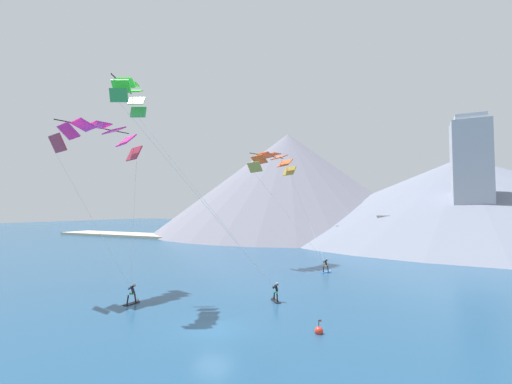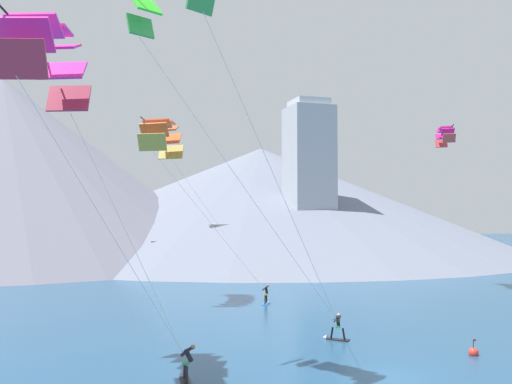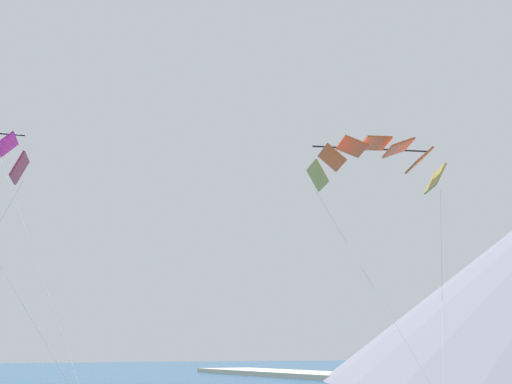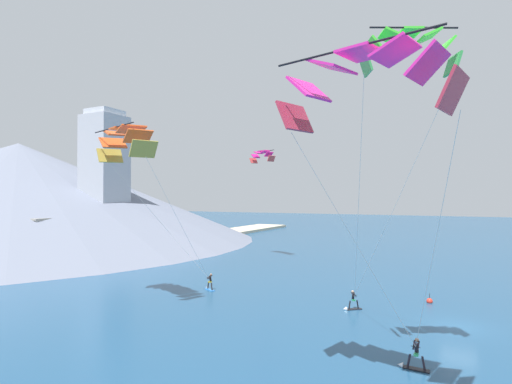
{
  "view_description": "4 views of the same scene",
  "coord_description": "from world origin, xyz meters",
  "px_view_note": "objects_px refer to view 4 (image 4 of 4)",
  "views": [
    {
      "loc": [
        12.7,
        -19.81,
        8.1
      ],
      "look_at": [
        -2.73,
        12.32,
        9.86
      ],
      "focal_mm": 24.0,
      "sensor_mm": 36.0,
      "label": 1
    },
    {
      "loc": [
        -14.81,
        -24.44,
        7.66
      ],
      "look_at": [
        -2.16,
        14.72,
        9.53
      ],
      "focal_mm": 40.0,
      "sensor_mm": 36.0,
      "label": 2
    },
    {
      "loc": [
        26.77,
        1.02,
        3.75
      ],
      "look_at": [
        -1.95,
        16.18,
        10.97
      ],
      "focal_mm": 50.0,
      "sensor_mm": 36.0,
      "label": 3
    },
    {
      "loc": [
        -34.41,
        0.13,
        9.93
      ],
      "look_at": [
        2.71,
        18.73,
        10.49
      ],
      "focal_mm": 28.0,
      "sensor_mm": 36.0,
      "label": 4
    }
  ],
  "objects_px": {
    "parafoil_kite_near_lead": "(409,50)",
    "race_marker_buoy": "(430,301)",
    "parafoil_kite_distant_high_outer": "(262,155)",
    "parafoil_kite_mid_center": "(125,140)",
    "kitesurfer_near_lead": "(351,304)",
    "kitesurfer_near_trail": "(413,359)",
    "kitesurfer_mid_center": "(209,284)",
    "parafoil_kite_near_trail": "(362,78)"
  },
  "relations": [
    {
      "from": "kitesurfer_near_lead",
      "to": "parafoil_kite_distant_high_outer",
      "type": "bearing_deg",
      "value": 40.76
    },
    {
      "from": "kitesurfer_near_lead",
      "to": "kitesurfer_near_trail",
      "type": "relative_size",
      "value": 0.97
    },
    {
      "from": "kitesurfer_near_lead",
      "to": "race_marker_buoy",
      "type": "height_order",
      "value": "kitesurfer_near_lead"
    },
    {
      "from": "kitesurfer_mid_center",
      "to": "parafoil_kite_mid_center",
      "type": "bearing_deg",
      "value": 159.4
    },
    {
      "from": "kitesurfer_near_trail",
      "to": "kitesurfer_mid_center",
      "type": "relative_size",
      "value": 0.98
    },
    {
      "from": "race_marker_buoy",
      "to": "parafoil_kite_mid_center",
      "type": "bearing_deg",
      "value": 118.9
    },
    {
      "from": "kitesurfer_mid_center",
      "to": "race_marker_buoy",
      "type": "height_order",
      "value": "kitesurfer_mid_center"
    },
    {
      "from": "kitesurfer_near_lead",
      "to": "kitesurfer_mid_center",
      "type": "relative_size",
      "value": 0.95
    },
    {
      "from": "kitesurfer_mid_center",
      "to": "parafoil_kite_distant_high_outer",
      "type": "height_order",
      "value": "parafoil_kite_distant_high_outer"
    },
    {
      "from": "kitesurfer_mid_center",
      "to": "kitesurfer_near_lead",
      "type": "bearing_deg",
      "value": -92.86
    },
    {
      "from": "kitesurfer_mid_center",
      "to": "parafoil_kite_near_trail",
      "type": "bearing_deg",
      "value": -131.78
    },
    {
      "from": "kitesurfer_near_lead",
      "to": "race_marker_buoy",
      "type": "xyz_separation_m",
      "value": [
        5.58,
        -6.06,
        -0.35
      ]
    },
    {
      "from": "parafoil_kite_distant_high_outer",
      "to": "kitesurfer_mid_center",
      "type": "bearing_deg",
      "value": -168.88
    },
    {
      "from": "kitesurfer_near_trail",
      "to": "parafoil_kite_mid_center",
      "type": "distance_m",
      "value": 28.95
    },
    {
      "from": "kitesurfer_near_trail",
      "to": "race_marker_buoy",
      "type": "xyz_separation_m",
      "value": [
        16.18,
        -0.04,
        -0.41
      ]
    },
    {
      "from": "kitesurfer_near_trail",
      "to": "race_marker_buoy",
      "type": "distance_m",
      "value": 16.19
    },
    {
      "from": "parafoil_kite_near_trail",
      "to": "race_marker_buoy",
      "type": "distance_m",
      "value": 27.36
    },
    {
      "from": "parafoil_kite_mid_center",
      "to": "race_marker_buoy",
      "type": "distance_m",
      "value": 32.17
    },
    {
      "from": "parafoil_kite_near_lead",
      "to": "race_marker_buoy",
      "type": "bearing_deg",
      "value": -0.25
    },
    {
      "from": "parafoil_kite_near_lead",
      "to": "race_marker_buoy",
      "type": "distance_m",
      "value": 24.89
    },
    {
      "from": "parafoil_kite_near_lead",
      "to": "parafoil_kite_distant_high_outer",
      "type": "bearing_deg",
      "value": 36.82
    },
    {
      "from": "parafoil_kite_near_trail",
      "to": "race_marker_buoy",
      "type": "height_order",
      "value": "parafoil_kite_near_trail"
    },
    {
      "from": "kitesurfer_near_lead",
      "to": "kitesurfer_mid_center",
      "type": "distance_m",
      "value": 15.48
    },
    {
      "from": "kitesurfer_near_trail",
      "to": "race_marker_buoy",
      "type": "height_order",
      "value": "kitesurfer_near_trail"
    },
    {
      "from": "kitesurfer_near_trail",
      "to": "parafoil_kite_distant_high_outer",
      "type": "distance_m",
      "value": 45.43
    },
    {
      "from": "parafoil_kite_near_trail",
      "to": "parafoil_kite_mid_center",
      "type": "xyz_separation_m",
      "value": [
        8.95,
        23.36,
        -0.15
      ]
    },
    {
      "from": "kitesurfer_mid_center",
      "to": "parafoil_kite_near_lead",
      "type": "distance_m",
      "value": 30.4
    },
    {
      "from": "kitesurfer_near_trail",
      "to": "kitesurfer_near_lead",
      "type": "bearing_deg",
      "value": 29.62
    },
    {
      "from": "kitesurfer_near_lead",
      "to": "parafoil_kite_near_lead",
      "type": "bearing_deg",
      "value": -152.45
    },
    {
      "from": "kitesurfer_near_trail",
      "to": "parafoil_kite_distant_high_outer",
      "type": "relative_size",
      "value": 0.34
    },
    {
      "from": "parafoil_kite_mid_center",
      "to": "parafoil_kite_distant_high_outer",
      "type": "height_order",
      "value": "parafoil_kite_distant_high_outer"
    },
    {
      "from": "parafoil_kite_near_lead",
      "to": "kitesurfer_near_trail",
      "type": "bearing_deg",
      "value": -2.51
    },
    {
      "from": "kitesurfer_near_lead",
      "to": "parafoil_kite_distant_high_outer",
      "type": "relative_size",
      "value": 0.33
    },
    {
      "from": "kitesurfer_near_lead",
      "to": "parafoil_kite_mid_center",
      "type": "relative_size",
      "value": 0.12
    },
    {
      "from": "parafoil_kite_distant_high_outer",
      "to": "parafoil_kite_mid_center",
      "type": "bearing_deg",
      "value": -178.14
    },
    {
      "from": "kitesurfer_mid_center",
      "to": "race_marker_buoy",
      "type": "xyz_separation_m",
      "value": [
        4.81,
        -21.53,
        -0.42
      ]
    },
    {
      "from": "race_marker_buoy",
      "to": "parafoil_kite_near_lead",
      "type": "bearing_deg",
      "value": 179.75
    },
    {
      "from": "parafoil_kite_near_lead",
      "to": "race_marker_buoy",
      "type": "height_order",
      "value": "parafoil_kite_near_lead"
    },
    {
      "from": "parafoil_kite_near_lead",
      "to": "parafoil_kite_mid_center",
      "type": "relative_size",
      "value": 1.2
    },
    {
      "from": "parafoil_kite_near_trail",
      "to": "race_marker_buoy",
      "type": "bearing_deg",
      "value": -3.83
    },
    {
      "from": "parafoil_kite_mid_center",
      "to": "parafoil_kite_near_lead",
      "type": "bearing_deg",
      "value": -97.63
    },
    {
      "from": "kitesurfer_mid_center",
      "to": "parafoil_kite_mid_center",
      "type": "relative_size",
      "value": 0.12
    }
  ]
}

